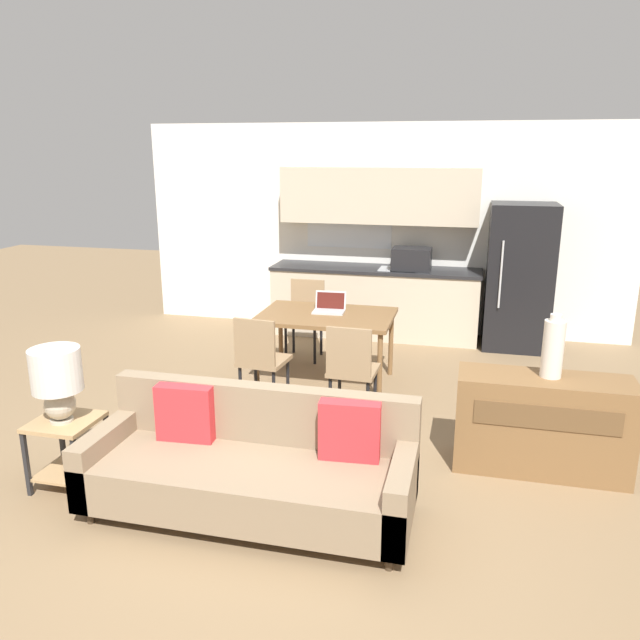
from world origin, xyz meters
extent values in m
plane|color=#7F6647|center=(0.00, 0.00, 0.00)|extent=(20.00, 20.00, 0.00)
cube|color=silver|center=(0.00, 4.63, 1.35)|extent=(6.40, 0.06, 2.70)
cube|color=white|center=(-0.41, 4.59, 1.57)|extent=(1.13, 0.01, 0.94)
cube|color=beige|center=(0.00, 4.29, 0.43)|extent=(2.64, 0.62, 0.86)
cube|color=#232326|center=(0.00, 4.29, 0.88)|extent=(2.67, 0.65, 0.04)
cube|color=#B2B5B7|center=(0.30, 4.24, 0.90)|extent=(0.48, 0.36, 0.01)
cylinder|color=#B7BABC|center=(0.30, 4.41, 1.02)|extent=(0.02, 0.02, 0.24)
cube|color=beige|center=(0.00, 4.43, 1.80)|extent=(2.51, 0.34, 0.70)
cube|color=black|center=(0.46, 4.24, 1.04)|extent=(0.48, 0.36, 0.28)
cube|color=black|center=(1.76, 4.23, 0.88)|extent=(0.77, 0.70, 1.76)
cylinder|color=silver|center=(1.53, 3.86, 0.97)|extent=(0.02, 0.02, 0.79)
cube|color=brown|center=(-0.21, 2.45, 0.72)|extent=(1.36, 0.93, 0.04)
cylinder|color=brown|center=(-0.83, 2.05, 0.35)|extent=(0.05, 0.05, 0.70)
cylinder|color=brown|center=(0.41, 2.05, 0.35)|extent=(0.05, 0.05, 0.70)
cylinder|color=brown|center=(-0.83, 2.86, 0.35)|extent=(0.05, 0.05, 0.70)
cylinder|color=brown|center=(0.41, 2.86, 0.35)|extent=(0.05, 0.05, 0.70)
cylinder|color=#3D2D1E|center=(-1.13, -0.39, 0.05)|extent=(0.05, 0.05, 0.10)
cylinder|color=#3D2D1E|center=(0.84, -0.39, 0.05)|extent=(0.05, 0.05, 0.10)
cylinder|color=#3D2D1E|center=(-1.13, 0.25, 0.05)|extent=(0.05, 0.05, 0.10)
cylinder|color=#3D2D1E|center=(0.84, 0.25, 0.05)|extent=(0.05, 0.05, 0.10)
cube|color=#847056|center=(-0.15, -0.07, 0.25)|extent=(2.17, 0.80, 0.30)
cube|color=#847056|center=(-0.15, 0.26, 0.45)|extent=(2.17, 0.14, 0.71)
cube|color=#847056|center=(-1.16, -0.07, 0.32)|extent=(0.14, 0.80, 0.44)
cube|color=#847056|center=(0.87, -0.07, 0.32)|extent=(0.14, 0.80, 0.44)
cube|color=red|center=(-0.67, 0.13, 0.60)|extent=(0.41, 0.15, 0.40)
cube|color=red|center=(0.49, 0.13, 0.60)|extent=(0.41, 0.15, 0.40)
cube|color=tan|center=(-1.55, 0.00, 0.50)|extent=(0.44, 0.44, 0.03)
cube|color=tan|center=(-1.55, 0.00, 0.11)|extent=(0.39, 0.39, 0.02)
cube|color=#232326|center=(-1.75, -0.19, 0.24)|extent=(0.03, 0.03, 0.48)
cube|color=#232326|center=(-1.35, -0.19, 0.24)|extent=(0.03, 0.03, 0.48)
cube|color=#232326|center=(-1.75, 0.20, 0.24)|extent=(0.03, 0.03, 0.48)
cube|color=#232326|center=(-1.35, 0.20, 0.24)|extent=(0.03, 0.03, 0.48)
cylinder|color=#B2A893|center=(-1.55, -0.02, 0.52)|extent=(0.16, 0.16, 0.02)
sphere|color=#B2A893|center=(-1.55, -0.02, 0.64)|extent=(0.22, 0.22, 0.22)
cylinder|color=beige|center=(-1.55, -0.02, 0.90)|extent=(0.35, 0.35, 0.30)
cube|color=brown|center=(1.79, 1.07, 0.37)|extent=(1.27, 0.44, 0.75)
cube|color=brown|center=(1.79, 0.84, 0.52)|extent=(1.02, 0.01, 0.18)
cylinder|color=beige|center=(1.81, 1.10, 0.96)|extent=(0.15, 0.15, 0.43)
cylinder|color=beige|center=(1.81, 1.10, 1.20)|extent=(0.08, 0.08, 0.05)
cube|color=#997A56|center=(0.22, 1.68, 0.45)|extent=(0.44, 0.44, 0.04)
cube|color=#997A56|center=(0.21, 1.48, 0.68)|extent=(0.40, 0.04, 0.43)
cylinder|color=black|center=(0.40, 1.84, 0.21)|extent=(0.03, 0.03, 0.43)
cylinder|color=black|center=(0.06, 1.85, 0.21)|extent=(0.03, 0.03, 0.43)
cylinder|color=black|center=(0.39, 1.50, 0.21)|extent=(0.03, 0.03, 0.43)
cylinder|color=black|center=(0.05, 1.51, 0.21)|extent=(0.03, 0.03, 0.43)
cube|color=#997A56|center=(-0.65, 3.16, 0.45)|extent=(0.43, 0.43, 0.04)
cube|color=#997A56|center=(-0.65, 3.36, 0.68)|extent=(0.40, 0.04, 0.43)
cylinder|color=black|center=(-0.82, 2.99, 0.21)|extent=(0.03, 0.03, 0.43)
cylinder|color=black|center=(-0.48, 3.00, 0.21)|extent=(0.03, 0.03, 0.43)
cylinder|color=black|center=(-0.82, 3.33, 0.21)|extent=(0.03, 0.03, 0.43)
cylinder|color=black|center=(-0.48, 3.34, 0.21)|extent=(0.03, 0.03, 0.43)
cube|color=#997A56|center=(-0.65, 1.74, 0.45)|extent=(0.46, 0.46, 0.04)
cube|color=#997A56|center=(-0.67, 1.55, 0.68)|extent=(0.40, 0.07, 0.43)
cylinder|color=black|center=(-0.46, 1.90, 0.21)|extent=(0.03, 0.03, 0.43)
cylinder|color=black|center=(-0.80, 1.93, 0.21)|extent=(0.03, 0.03, 0.43)
cylinder|color=black|center=(-0.50, 1.56, 0.21)|extent=(0.03, 0.03, 0.43)
cylinder|color=black|center=(-0.83, 1.59, 0.21)|extent=(0.03, 0.03, 0.43)
cube|color=#B7BABC|center=(-0.20, 2.53, 0.75)|extent=(0.33, 0.24, 0.02)
cube|color=#B7BABC|center=(-0.21, 2.64, 0.84)|extent=(0.32, 0.07, 0.20)
cube|color=#4C1914|center=(-0.21, 2.64, 0.84)|extent=(0.29, 0.05, 0.17)
camera|label=1|loc=(1.19, -3.53, 2.38)|focal=35.00mm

